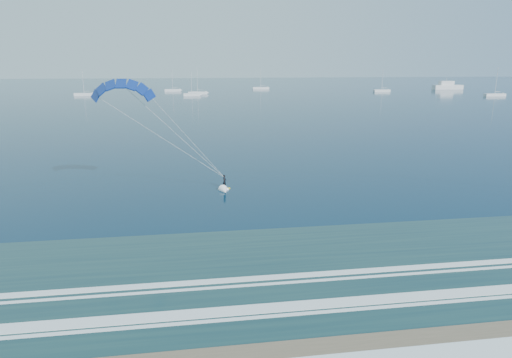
{
  "coord_description": "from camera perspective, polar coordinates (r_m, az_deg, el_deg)",
  "views": [
    {
      "loc": [
        -9.68,
        -18.95,
        14.46
      ],
      "look_at": [
        -2.79,
        26.57,
        2.73
      ],
      "focal_mm": 32.0,
      "sensor_mm": 36.0,
      "label": 1
    }
  ],
  "objects": [
    {
      "name": "kitesurfer_rig",
      "position": [
        49.65,
        -9.93,
        5.56
      ],
      "size": [
        15.17,
        7.71,
        13.99
      ],
      "color": "yellow",
      "rests_on": "ground"
    },
    {
      "name": "ground",
      "position": [
        25.72,
        16.24,
        -20.56
      ],
      "size": [
        900.0,
        900.0,
        0.0
      ],
      "primitive_type": "plane",
      "color": "#072D41",
      "rests_on": "ground"
    },
    {
      "name": "sailboat_2",
      "position": [
        247.41,
        -10.36,
        10.87
      ],
      "size": [
        8.33,
        2.4,
        11.28
      ],
      "color": "silver",
      "rests_on": "ground"
    },
    {
      "name": "sailboat_3",
      "position": [
        211.54,
        -8.03,
        10.42
      ],
      "size": [
        7.44,
        2.4,
        10.51
      ],
      "color": "silver",
      "rests_on": "ground"
    },
    {
      "name": "sailboat_4",
      "position": [
        265.08,
        0.59,
        11.31
      ],
      "size": [
        9.13,
        2.4,
        12.36
      ],
      "color": "silver",
      "rests_on": "ground"
    },
    {
      "name": "sailboat_7",
      "position": [
        223.58,
        -7.3,
        10.65
      ],
      "size": [
        9.09,
        2.4,
        12.61
      ],
      "color": "silver",
      "rests_on": "ground"
    },
    {
      "name": "sailboat_6",
      "position": [
        234.33,
        27.68,
        9.32
      ],
      "size": [
        9.62,
        2.4,
        12.91
      ],
      "color": "silver",
      "rests_on": "ground"
    },
    {
      "name": "sailboat_5",
      "position": [
        248.54,
        15.45,
        10.61
      ],
      "size": [
        8.53,
        2.4,
        11.67
      ],
      "color": "silver",
      "rests_on": "ground"
    },
    {
      "name": "motor_yacht",
      "position": [
        284.46,
        22.79,
        10.66
      ],
      "size": [
        16.83,
        4.49,
        6.71
      ],
      "color": "silver",
      "rests_on": "ground"
    },
    {
      "name": "sailboat_1",
      "position": [
        225.75,
        -20.68,
        9.89
      ],
      "size": [
        8.72,
        2.4,
        11.97
      ],
      "color": "silver",
      "rests_on": "ground"
    }
  ]
}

